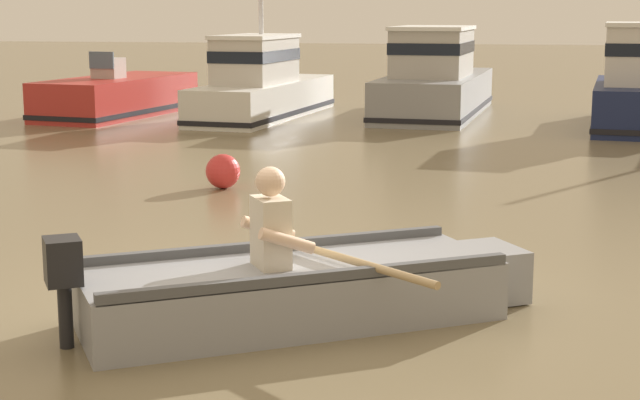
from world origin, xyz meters
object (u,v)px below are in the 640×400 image
object	(u,v)px
moored_boat_grey	(435,82)
moored_boat_red	(117,97)
mooring_buoy	(223,171)
moored_boat_white	(261,87)
rowboat_with_person	(299,288)
moored_boat_navy	(637,90)

from	to	relation	value
moored_boat_grey	moored_boat_red	bearing A→B (deg)	-168.94
moored_boat_red	mooring_buoy	distance (m)	9.63
moored_boat_white	mooring_buoy	distance (m)	8.65
rowboat_with_person	moored_boat_navy	bearing A→B (deg)	73.38
moored_boat_red	moored_boat_grey	bearing A→B (deg)	11.06
mooring_buoy	rowboat_with_person	bearing A→B (deg)	-68.20
rowboat_with_person	mooring_buoy	world-z (taller)	rowboat_with_person
moored_boat_red	moored_boat_navy	xyz separation A→B (m)	(10.93, -0.36, 0.36)
moored_boat_grey	moored_boat_navy	world-z (taller)	moored_boat_navy
moored_boat_red	moored_boat_navy	bearing A→B (deg)	-1.89
moored_boat_grey	moored_boat_navy	bearing A→B (deg)	-22.61
moored_boat_white	moored_boat_navy	size ratio (longest dim) A/B	1.20
moored_boat_white	moored_boat_navy	xyz separation A→B (m)	(7.71, -0.52, 0.10)
moored_boat_red	moored_boat_grey	size ratio (longest dim) A/B	0.79
rowboat_with_person	moored_boat_red	xyz separation A→B (m)	(-6.95, 13.69, 0.15)
moored_boat_red	moored_boat_white	bearing A→B (deg)	2.77
moored_boat_grey	mooring_buoy	size ratio (longest dim) A/B	13.16
moored_boat_grey	mooring_buoy	world-z (taller)	moored_boat_grey
moored_boat_white	moored_boat_grey	distance (m)	3.81
moored_boat_white	mooring_buoy	world-z (taller)	moored_boat_white
rowboat_with_person	mooring_buoy	xyz separation A→B (m)	(-2.14, 5.35, -0.02)
moored_boat_white	moored_boat_red	bearing A→B (deg)	-177.23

